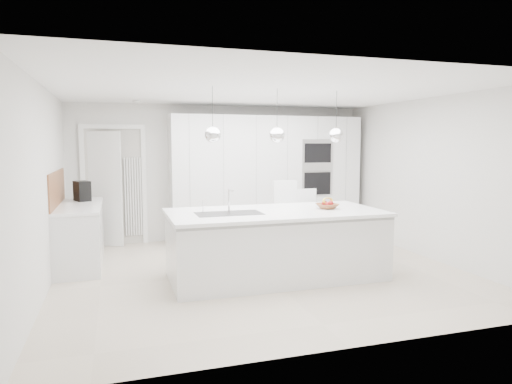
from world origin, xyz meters
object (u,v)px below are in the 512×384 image
object	(u,v)px
espresso_machine	(82,191)
bar_stool_right	(309,223)
fruit_bowl	(327,206)
island_base	(276,246)
bar_stool_left	(289,220)

from	to	relation	value
espresso_machine	bar_stool_right	world-z (taller)	espresso_machine
fruit_bowl	island_base	bearing A→B (deg)	-177.80
island_base	bar_stool_right	distance (m)	1.33
fruit_bowl	espresso_machine	size ratio (longest dim) A/B	0.93
island_base	bar_stool_right	size ratio (longest dim) A/B	2.64
island_base	bar_stool_left	size ratio (longest dim) A/B	2.33
island_base	bar_stool_right	bearing A→B (deg)	47.10
espresso_machine	bar_stool_right	bearing A→B (deg)	-39.00
bar_stool_left	bar_stool_right	size ratio (longest dim) A/B	1.13
fruit_bowl	bar_stool_left	size ratio (longest dim) A/B	0.24
fruit_bowl	bar_stool_right	bearing A→B (deg)	80.71
island_base	bar_stool_left	xyz separation A→B (m)	(0.55, 0.97, 0.17)
fruit_bowl	bar_stool_left	bearing A→B (deg)	101.93
espresso_machine	bar_stool_left	size ratio (longest dim) A/B	0.26
bar_stool_left	espresso_machine	bearing A→B (deg)	167.91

